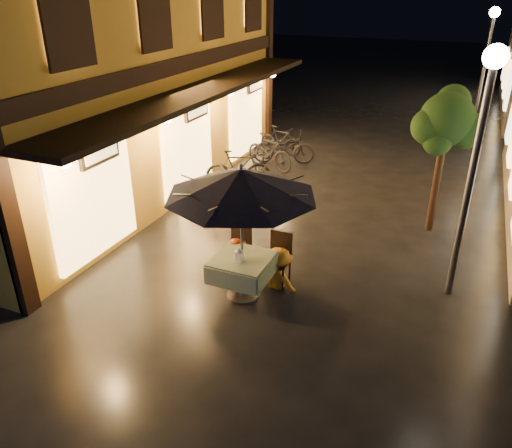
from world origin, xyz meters
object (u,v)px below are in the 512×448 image
at_px(patio_umbrella, 241,183).
at_px(table_lantern, 239,254).
at_px(bicycle_0, 218,200).
at_px(cafe_table, 242,267).
at_px(person_orange, 235,240).
at_px(person_yellow, 279,250).
at_px(streetlamp_near, 480,134).

height_order(patio_umbrella, table_lantern, patio_umbrella).
height_order(patio_umbrella, bicycle_0, patio_umbrella).
bearing_deg(table_lantern, cafe_table, 90.00).
xyz_separation_m(person_orange, person_yellow, (0.83, 0.08, -0.07)).
relative_size(cafe_table, person_yellow, 0.68).
bearing_deg(person_yellow, cafe_table, 60.27).
bearing_deg(table_lantern, streetlamp_near, 26.57).
bearing_deg(bicycle_0, table_lantern, -136.49).
xyz_separation_m(patio_umbrella, person_yellow, (0.45, 0.59, -1.42)).
bearing_deg(table_lantern, person_yellow, 57.80).
height_order(streetlamp_near, cafe_table, streetlamp_near).
xyz_separation_m(cafe_table, person_orange, (-0.38, 0.51, 0.21)).
height_order(patio_umbrella, person_orange, patio_umbrella).
relative_size(patio_umbrella, person_orange, 1.59).
relative_size(streetlamp_near, cafe_table, 4.27).
bearing_deg(patio_umbrella, table_lantern, -90.00).
relative_size(streetlamp_near, person_orange, 2.67).
bearing_deg(streetlamp_near, person_orange, -164.43).
bearing_deg(cafe_table, bicycle_0, 124.56).
bearing_deg(person_orange, person_yellow, -176.66).
bearing_deg(cafe_table, streetlamp_near, 24.87).
xyz_separation_m(table_lantern, person_yellow, (0.45, 0.71, -0.19)).
bearing_deg(cafe_table, patio_umbrella, -116.57).
bearing_deg(table_lantern, patio_umbrella, 90.00).
bearing_deg(bicycle_0, person_orange, -135.78).
distance_m(patio_umbrella, bicycle_0, 3.70).
height_order(cafe_table, patio_umbrella, patio_umbrella).
distance_m(table_lantern, person_orange, 0.75).
bearing_deg(person_yellow, person_orange, 12.86).
xyz_separation_m(cafe_table, table_lantern, (-0.00, -0.12, 0.33)).
distance_m(streetlamp_near, table_lantern, 4.24).
height_order(table_lantern, person_orange, person_orange).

